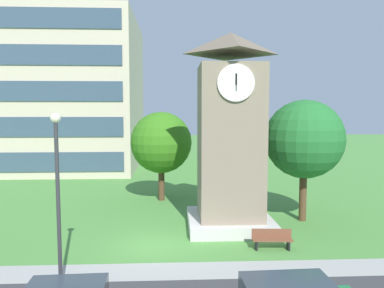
% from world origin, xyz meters
% --- Properties ---
extents(ground_plane, '(160.00, 160.00, 0.00)m').
position_xyz_m(ground_plane, '(0.00, 0.00, 0.00)').
color(ground_plane, '#4C893D').
extents(kerb_strip, '(120.00, 1.60, 0.01)m').
position_xyz_m(kerb_strip, '(0.00, -2.87, 0.00)').
color(kerb_strip, '#9E9E99').
rests_on(kerb_strip, ground).
extents(office_building, '(14.88, 15.16, 16.00)m').
position_xyz_m(office_building, '(-10.46, 24.73, 8.00)').
color(office_building, beige).
rests_on(office_building, ground).
extents(clock_tower, '(4.40, 4.40, 10.26)m').
position_xyz_m(clock_tower, '(3.93, 2.52, 4.58)').
color(clock_tower, gray).
rests_on(clock_tower, ground).
extents(park_bench, '(1.83, 0.60, 0.88)m').
position_xyz_m(park_bench, '(5.38, -0.74, 0.46)').
color(park_bench, brown).
rests_on(park_bench, ground).
extents(street_lamp, '(0.36, 0.36, 6.17)m').
position_xyz_m(street_lamp, '(-3.09, -3.93, 3.80)').
color(street_lamp, '#333338').
rests_on(street_lamp, ground).
extents(tree_near_tower, '(4.23, 4.23, 6.18)m').
position_xyz_m(tree_near_tower, '(0.08, 8.79, 4.05)').
color(tree_near_tower, '#513823').
rests_on(tree_near_tower, ground).
extents(tree_by_building, '(4.41, 4.41, 6.87)m').
position_xyz_m(tree_by_building, '(8.27, 3.54, 4.64)').
color(tree_by_building, '#513823').
rests_on(tree_by_building, ground).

